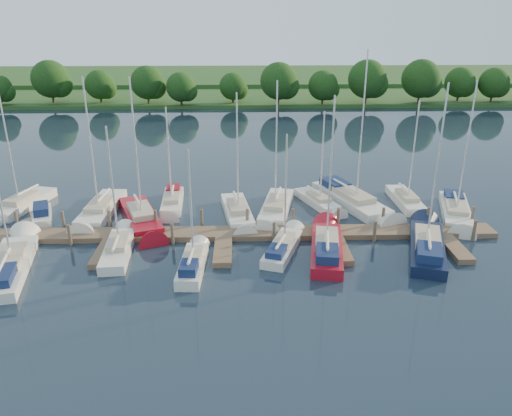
{
  "coord_description": "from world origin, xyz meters",
  "views": [
    {
      "loc": [
        1.38,
        -25.53,
        15.39
      ],
      "look_at": [
        2.35,
        8.0,
        2.2
      ],
      "focal_mm": 35.0,
      "sensor_mm": 36.0,
      "label": 1
    }
  ],
  "objects_px": {
    "sailboat_n_0": "(22,206)",
    "sailboat_n_5": "(238,214)",
    "sailboat_s_2": "(193,265)",
    "dock": "(224,238)",
    "motorboat": "(42,216)"
  },
  "relations": [
    {
      "from": "sailboat_n_0",
      "to": "sailboat_n_5",
      "type": "relative_size",
      "value": 0.97
    },
    {
      "from": "sailboat_n_0",
      "to": "sailboat_s_2",
      "type": "height_order",
      "value": "sailboat_n_0"
    },
    {
      "from": "sailboat_n_0",
      "to": "sailboat_n_5",
      "type": "xyz_separation_m",
      "value": [
        18.06,
        -2.3,
        -0.01
      ]
    },
    {
      "from": "sailboat_n_0",
      "to": "sailboat_n_5",
      "type": "distance_m",
      "value": 18.21
    },
    {
      "from": "dock",
      "to": "sailboat_s_2",
      "type": "height_order",
      "value": "sailboat_s_2"
    },
    {
      "from": "sailboat_s_2",
      "to": "motorboat",
      "type": "bearing_deg",
      "value": 148.75
    },
    {
      "from": "sailboat_n_0",
      "to": "motorboat",
      "type": "xyz_separation_m",
      "value": [
        2.5,
        -2.32,
        0.04
      ]
    },
    {
      "from": "dock",
      "to": "sailboat_s_2",
      "type": "distance_m",
      "value": 4.81
    },
    {
      "from": "motorboat",
      "to": "sailboat_s_2",
      "type": "xyz_separation_m",
      "value": [
        12.73,
        -8.66,
        0.02
      ]
    },
    {
      "from": "sailboat_n_0",
      "to": "motorboat",
      "type": "height_order",
      "value": "sailboat_n_0"
    },
    {
      "from": "dock",
      "to": "motorboat",
      "type": "distance_m",
      "value": 15.17
    },
    {
      "from": "sailboat_n_0",
      "to": "sailboat_s_2",
      "type": "relative_size",
      "value": 1.23
    },
    {
      "from": "dock",
      "to": "motorboat",
      "type": "relative_size",
      "value": 8.31
    },
    {
      "from": "dock",
      "to": "sailboat_n_0",
      "type": "distance_m",
      "value": 18.28
    },
    {
      "from": "dock",
      "to": "sailboat_n_5",
      "type": "relative_size",
      "value": 3.85
    }
  ]
}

